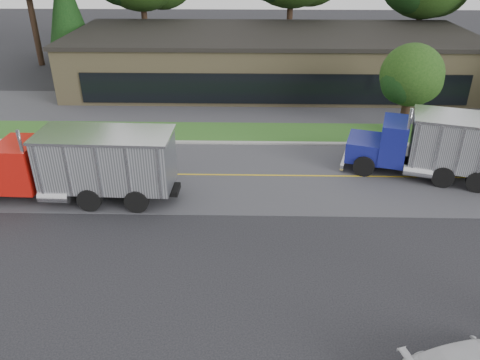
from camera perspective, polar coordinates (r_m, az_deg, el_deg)
name	(u,v)px	position (r m, az deg, el deg)	size (l,w,h in m)	color
ground	(239,290)	(17.24, -0.09, -13.27)	(140.00, 140.00, 0.00)	#323237
road	(243,175)	(24.73, 0.42, 0.58)	(60.00, 8.00, 0.02)	#4D4D52
center_line	(243,175)	(24.73, 0.42, 0.58)	(60.00, 0.12, 0.01)	gold
curb	(245,144)	(28.53, 0.56, 4.45)	(60.00, 0.30, 0.12)	#9E9E99
grass_verge	(245,133)	(30.19, 0.61, 5.80)	(60.00, 3.40, 0.03)	#336221
far_parking	(246,107)	(34.87, 0.73, 8.89)	(60.00, 7.00, 0.02)	#4D4D52
strip_mall	(271,60)	(40.11, 3.80, 14.35)	(32.00, 12.00, 4.00)	#8A7A54
evergreen_left	(66,9)	(46.35, -20.46, 18.95)	(4.36, 4.36, 9.92)	#382619
tree_verge	(412,78)	(30.66, 20.22, 11.59)	(3.98, 3.75, 5.68)	#382619
dump_truck_red	(78,164)	(23.12, -19.20, 1.89)	(10.63, 2.95, 3.36)	black
dump_truck_blue	(434,144)	(25.96, 22.60, 4.09)	(8.05, 4.65, 3.36)	black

